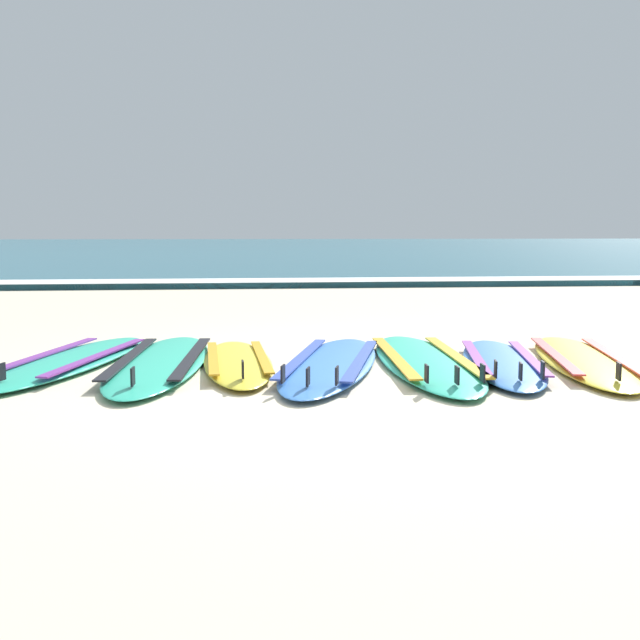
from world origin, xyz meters
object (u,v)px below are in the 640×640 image
object	(u,v)px
surfboard_1	(161,362)
surfboard_2	(237,362)
surfboard_6	(583,360)
surfboard_0	(71,360)
surfboard_4	(424,361)
surfboard_5	(502,362)
surfboard_3	(331,363)

from	to	relation	value
surfboard_1	surfboard_2	world-z (taller)	same
surfboard_6	surfboard_0	bearing A→B (deg)	174.52
surfboard_0	surfboard_4	world-z (taller)	same
surfboard_1	surfboard_4	distance (m)	1.96
surfboard_2	surfboard_5	world-z (taller)	same
surfboard_4	surfboard_6	distance (m)	1.20
surfboard_3	surfboard_4	xyz separation A→B (m)	(0.70, 0.03, -0.00)
surfboard_5	surfboard_2	bearing A→B (deg)	174.05
surfboard_4	surfboard_6	world-z (taller)	same
surfboard_1	surfboard_6	world-z (taller)	same
surfboard_3	surfboard_6	world-z (taller)	same
surfboard_0	surfboard_3	distance (m)	1.95
surfboard_0	surfboard_1	size ratio (longest dim) A/B	0.95
surfboard_0	surfboard_2	distance (m)	1.25
surfboard_0	surfboard_6	world-z (taller)	same
surfboard_1	surfboard_6	bearing A→B (deg)	-4.20
surfboard_2	surfboard_6	bearing A→B (deg)	-4.00
surfboard_0	surfboard_6	distance (m)	3.84
surfboard_0	surfboard_3	bearing A→B (deg)	-9.47
surfboard_3	surfboard_0	bearing A→B (deg)	170.53
surfboard_1	surfboard_2	xyz separation A→B (m)	(0.56, -0.05, 0.00)
surfboard_0	surfboard_5	size ratio (longest dim) A/B	1.12
surfboard_1	surfboard_3	size ratio (longest dim) A/B	1.02
surfboard_4	surfboard_1	bearing A→B (deg)	175.41
surfboard_3	surfboard_2	bearing A→B (deg)	168.83
surfboard_2	surfboard_5	size ratio (longest dim) A/B	0.92
surfboard_3	surfboard_6	size ratio (longest dim) A/B	1.03
surfboard_4	surfboard_5	distance (m)	0.57
surfboard_6	surfboard_5	bearing A→B (deg)	-178.04
surfboard_4	surfboard_6	size ratio (longest dim) A/B	1.06
surfboard_2	surfboard_3	world-z (taller)	same
surfboard_3	surfboard_4	distance (m)	0.70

